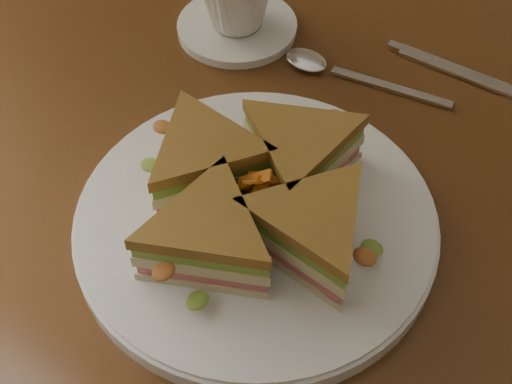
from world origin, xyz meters
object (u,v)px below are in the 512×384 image
(knife, at_px, (475,78))
(saucer, at_px, (237,27))
(sandwich_wedges, at_px, (256,196))
(spoon, at_px, (326,67))
(table, at_px, (362,246))
(plate, at_px, (256,223))

(knife, xyz_separation_m, saucer, (-0.25, -0.09, 0.00))
(sandwich_wedges, bearing_deg, knife, 77.68)
(spoon, distance_m, saucer, 0.12)
(sandwich_wedges, bearing_deg, spoon, 107.89)
(table, xyz_separation_m, plate, (-0.06, -0.11, 0.11))
(plate, height_order, knife, plate)
(saucer, bearing_deg, spoon, 2.25)
(knife, height_order, saucer, saucer)
(plate, xyz_separation_m, spoon, (-0.07, 0.21, -0.00))
(plate, height_order, saucer, plate)
(table, xyz_separation_m, sandwich_wedges, (-0.06, -0.11, 0.14))
(spoon, height_order, saucer, same)
(plate, distance_m, knife, 0.30)
(plate, bearing_deg, table, 62.31)
(table, distance_m, plate, 0.16)
(spoon, bearing_deg, saucer, 169.85)
(table, relative_size, knife, 5.57)
(sandwich_wedges, xyz_separation_m, knife, (0.06, 0.29, -0.04))
(knife, bearing_deg, saucer, -165.39)
(knife, bearing_deg, table, -97.07)
(sandwich_wedges, height_order, spoon, sandwich_wedges)
(plate, relative_size, spoon, 1.73)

